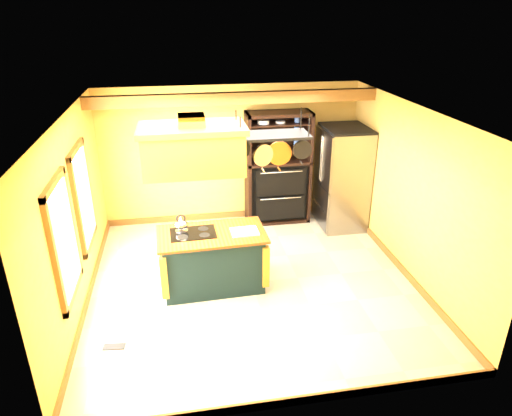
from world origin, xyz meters
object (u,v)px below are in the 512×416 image
object	(u,v)px
pot_rack	(272,142)
refrigerator	(342,180)
range_hood	(193,148)
hutch	(277,179)
kitchen_island	(212,259)

from	to	relation	value
pot_rack	refrigerator	bearing A→B (deg)	45.07
range_hood	refrigerator	world-z (taller)	range_hood
refrigerator	range_hood	bearing A→B (deg)	-148.27
range_hood	hutch	size ratio (longest dim) A/B	0.66
refrigerator	hutch	world-z (taller)	hutch
pot_rack	refrigerator	world-z (taller)	pot_rack
kitchen_island	refrigerator	world-z (taller)	refrigerator
kitchen_island	range_hood	xyz separation A→B (m)	(-0.20, -0.00, 1.78)
range_hood	pot_rack	size ratio (longest dim) A/B	1.31
range_hood	hutch	xyz separation A→B (m)	(1.70, 2.24, -1.39)
range_hood	pot_rack	bearing A→B (deg)	0.15
kitchen_island	hutch	xyz separation A→B (m)	(1.50, 2.24, 0.39)
kitchen_island	range_hood	world-z (taller)	range_hood
kitchen_island	range_hood	distance (m)	1.79
kitchen_island	pot_rack	bearing A→B (deg)	-1.92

